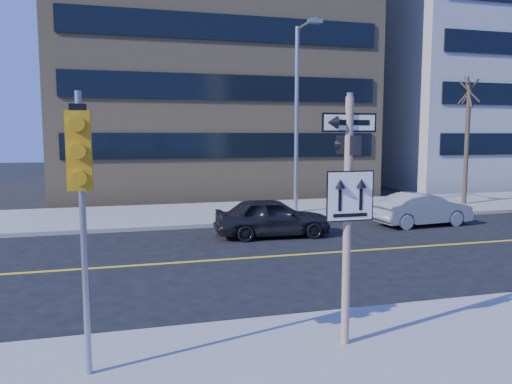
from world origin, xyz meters
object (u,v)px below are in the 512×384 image
object	(u,v)px
sign_pole	(348,206)
parked_car_b	(423,209)
streetlight_a	(299,107)
street_tree_west	(469,94)
traffic_signal	(80,175)
parked_car_a	(272,217)

from	to	relation	value
sign_pole	parked_car_b	bearing A→B (deg)	50.92
streetlight_a	sign_pole	bearing A→B (deg)	-106.77
street_tree_west	traffic_signal	bearing A→B (deg)	-140.61
parked_car_b	streetlight_a	xyz separation A→B (m)	(-3.95, 3.48, 4.11)
traffic_signal	parked_car_a	world-z (taller)	traffic_signal
parked_car_b	streetlight_a	bearing A→B (deg)	44.34
sign_pole	traffic_signal	size ratio (longest dim) A/B	1.02
traffic_signal	parked_car_a	bearing A→B (deg)	59.31
parked_car_a	parked_car_b	size ratio (longest dim) A/B	1.03
parked_car_b	parked_car_a	bearing A→B (deg)	90.07
parked_car_a	streetlight_a	distance (m)	6.16
parked_car_a	streetlight_a	world-z (taller)	streetlight_a
parked_car_b	street_tree_west	distance (m)	8.09
street_tree_west	sign_pole	bearing A→B (deg)	-133.26
sign_pole	traffic_signal	world-z (taller)	sign_pole
sign_pole	parked_car_b	distance (m)	12.74
traffic_signal	street_tree_west	size ratio (longest dim) A/B	0.63
street_tree_west	parked_car_b	bearing A→B (deg)	-141.47
traffic_signal	street_tree_west	xyz separation A→B (m)	(17.00, 13.96, 2.50)
parked_car_b	streetlight_a	world-z (taller)	streetlight_a
parked_car_a	parked_car_b	distance (m)	6.36
sign_pole	parked_car_a	world-z (taller)	sign_pole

